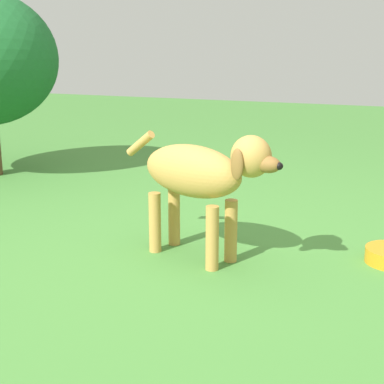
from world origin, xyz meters
TOP-DOWN VIEW (x-y plane):
  - ground at (0.00, 0.00)m, footprint 14.00×14.00m
  - dog at (-0.02, 0.18)m, footprint 0.76×0.33m

SIDE VIEW (x-z plane):
  - ground at x=0.00m, z-range 0.00..0.00m
  - dog at x=-0.02m, z-range 0.09..0.62m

